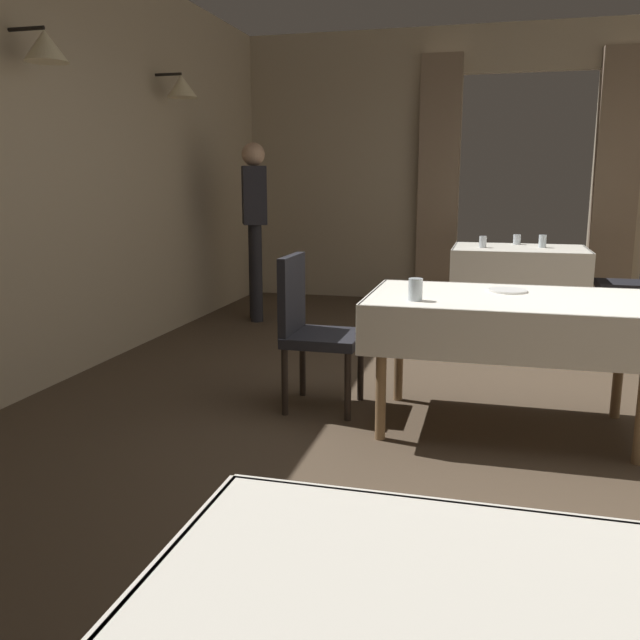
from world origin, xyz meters
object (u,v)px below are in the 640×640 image
object	(u,v)px
dining_table_far	(519,259)
glass_far_a	(543,241)
glass_far_c	(517,239)
dining_table_mid	(509,313)
glass_far_b	(483,242)
plate_mid_b	(508,290)
chair_far_right	(633,277)
glass_mid_a	(415,289)
person_waiter_by_doorway	(254,216)
chair_mid_left	(311,324)

from	to	relation	value
dining_table_far	glass_far_a	world-z (taller)	glass_far_a
glass_far_c	dining_table_mid	bearing A→B (deg)	-92.12
glass_far_a	glass_far_b	bearing A→B (deg)	-165.50
plate_mid_b	glass_far_a	size ratio (longest dim) A/B	1.84
chair_far_right	glass_far_b	size ratio (longest dim) A/B	8.67
glass_far_b	glass_far_c	xyz separation A→B (m)	(0.32, 0.40, -0.01)
chair_far_right	plate_mid_b	bearing A→B (deg)	-113.48
chair_far_right	glass_far_c	bearing A→B (deg)	161.10
dining_table_far	glass_mid_a	size ratio (longest dim) A/B	10.43
glass_far_a	person_waiter_by_doorway	world-z (taller)	person_waiter_by_doorway
dining_table_far	person_waiter_by_doorway	bearing A→B (deg)	-171.84
chair_mid_left	glass_mid_a	distance (m)	0.80
dining_table_mid	glass_far_b	bearing A→B (deg)	94.20
glass_mid_a	dining_table_far	bearing A→B (deg)	78.68
dining_table_mid	glass_mid_a	world-z (taller)	glass_mid_a
glass_far_b	person_waiter_by_doorway	size ratio (longest dim) A/B	0.06
plate_mid_b	glass_far_b	bearing A→B (deg)	94.28
glass_far_a	glass_mid_a	bearing A→B (deg)	-104.68
glass_far_b	glass_far_a	bearing A→B (deg)	14.50
plate_mid_b	chair_far_right	bearing A→B (deg)	66.52
dining_table_mid	glass_mid_a	xyz separation A→B (m)	(-0.48, -0.25, 0.15)
dining_table_mid	glass_far_b	distance (m)	2.75
chair_far_right	glass_far_a	size ratio (longest dim) A/B	7.85
glass_far_a	person_waiter_by_doorway	size ratio (longest dim) A/B	0.07
plate_mid_b	person_waiter_by_doorway	size ratio (longest dim) A/B	0.13
dining_table_far	plate_mid_b	xyz separation A→B (m)	(-0.15, -2.67, 0.11)
chair_mid_left	glass_mid_a	world-z (taller)	chair_mid_left
chair_far_right	dining_table_far	bearing A→B (deg)	177.54
dining_table_far	person_waiter_by_doorway	world-z (taller)	person_waiter_by_doorway
dining_table_mid	glass_far_c	world-z (taller)	glass_far_c
person_waiter_by_doorway	chair_far_right	bearing A→B (deg)	5.16
dining_table_far	person_waiter_by_doorway	xyz separation A→B (m)	(-2.50, -0.36, 0.38)
glass_far_b	person_waiter_by_doorway	xyz separation A→B (m)	(-2.16, -0.26, 0.22)
dining_table_far	glass_mid_a	xyz separation A→B (m)	(-0.62, -3.09, 0.16)
chair_mid_left	person_waiter_by_doorway	world-z (taller)	person_waiter_by_doorway
chair_mid_left	person_waiter_by_doorway	distance (m)	2.74
glass_mid_a	glass_far_a	xyz separation A→B (m)	(0.82, 3.13, 0.00)
plate_mid_b	glass_far_c	distance (m)	2.98
plate_mid_b	glass_far_a	distance (m)	2.74
dining_table_far	dining_table_mid	bearing A→B (deg)	-92.77
chair_mid_left	dining_table_mid	bearing A→B (deg)	-4.28
plate_mid_b	person_waiter_by_doorway	world-z (taller)	person_waiter_by_doorway
glass_mid_a	person_waiter_by_doorway	distance (m)	3.33
dining_table_far	plate_mid_b	size ratio (longest dim) A/B	5.60
chair_far_right	glass_far_a	bearing A→B (deg)	174.00
plate_mid_b	glass_far_b	xyz separation A→B (m)	(-0.19, 2.57, 0.05)
dining_table_far	glass_far_c	distance (m)	0.34
dining_table_far	chair_mid_left	xyz separation A→B (m)	(-1.28, -2.75, -0.13)
glass_mid_a	person_waiter_by_doorway	xyz separation A→B (m)	(-1.88, 2.74, 0.22)
dining_table_far	glass_far_c	xyz separation A→B (m)	(-0.02, 0.31, 0.15)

